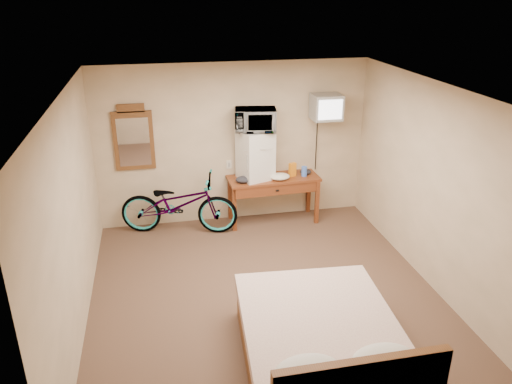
# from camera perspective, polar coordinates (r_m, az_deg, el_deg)

# --- Properties ---
(room) EXTENTS (4.60, 4.64, 2.50)m
(room) POSITION_cam_1_polar(r_m,az_deg,el_deg) (5.65, 1.19, -1.22)
(room) COLOR #523829
(room) RESTS_ON ground
(desk) EXTENTS (1.44, 0.60, 0.75)m
(desk) POSITION_cam_1_polar(r_m,az_deg,el_deg) (7.80, 2.05, 0.82)
(desk) COLOR brown
(desk) RESTS_ON floor
(mini_fridge) EXTENTS (0.58, 0.57, 0.76)m
(mini_fridge) POSITION_cam_1_polar(r_m,az_deg,el_deg) (7.63, -0.07, 4.27)
(mini_fridge) COLOR silver
(mini_fridge) RESTS_ON desk
(microwave) EXTENTS (0.66, 0.51, 0.33)m
(microwave) POSITION_cam_1_polar(r_m,az_deg,el_deg) (7.47, -0.07, 8.25)
(microwave) COLOR silver
(microwave) RESTS_ON mini_fridge
(snack_bag) EXTENTS (0.12, 0.09, 0.22)m
(snack_bag) POSITION_cam_1_polar(r_m,az_deg,el_deg) (7.82, 4.19, 2.56)
(snack_bag) COLOR orange
(snack_bag) RESTS_ON desk
(blue_cup) EXTENTS (0.09, 0.09, 0.15)m
(blue_cup) POSITION_cam_1_polar(r_m,az_deg,el_deg) (7.85, 5.53, 2.37)
(blue_cup) COLOR #4270E1
(blue_cup) RESTS_ON desk
(cloth_cream) EXTENTS (0.31, 0.24, 0.10)m
(cloth_cream) POSITION_cam_1_polar(r_m,az_deg,el_deg) (7.69, 2.73, 1.77)
(cloth_cream) COLOR beige
(cloth_cream) RESTS_ON desk
(cloth_dark_a) EXTENTS (0.27, 0.20, 0.10)m
(cloth_dark_a) POSITION_cam_1_polar(r_m,az_deg,el_deg) (7.57, -1.36, 1.45)
(cloth_dark_a) COLOR black
(cloth_dark_a) RESTS_ON desk
(cloth_dark_b) EXTENTS (0.18, 0.15, 0.08)m
(cloth_dark_b) POSITION_cam_1_polar(r_m,az_deg,el_deg) (7.94, 5.69, 2.32)
(cloth_dark_b) COLOR black
(cloth_dark_b) RESTS_ON desk
(crt_television) EXTENTS (0.44, 0.56, 0.38)m
(crt_television) POSITION_cam_1_polar(r_m,az_deg,el_deg) (7.69, 8.03, 9.60)
(crt_television) COLOR black
(crt_television) RESTS_ON room
(wall_mirror) EXTENTS (0.59, 0.04, 0.99)m
(wall_mirror) POSITION_cam_1_polar(r_m,az_deg,el_deg) (7.61, -13.82, 5.98)
(wall_mirror) COLOR brown
(wall_mirror) RESTS_ON room
(bicycle) EXTENTS (1.87, 1.01, 0.93)m
(bicycle) POSITION_cam_1_polar(r_m,az_deg,el_deg) (7.63, -8.81, -1.35)
(bicycle) COLOR black
(bicycle) RESTS_ON floor
(bed) EXTENTS (1.63, 2.07, 0.90)m
(bed) POSITION_cam_1_polar(r_m,az_deg,el_deg) (5.09, 7.63, -17.17)
(bed) COLOR brown
(bed) RESTS_ON floor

